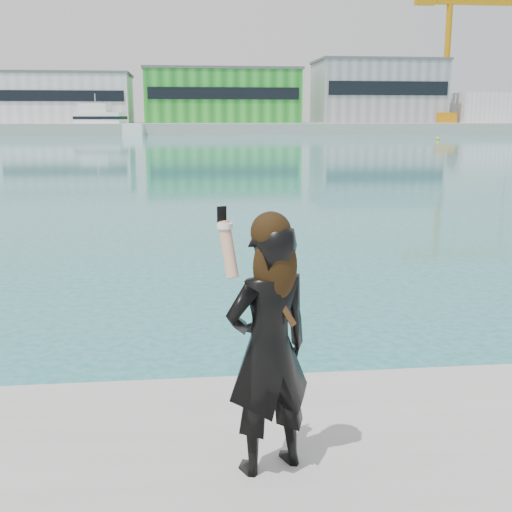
{
  "coord_description": "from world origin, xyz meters",
  "views": [
    {
      "loc": [
        0.23,
        -4.15,
        2.97
      ],
      "look_at": [
        0.72,
        0.21,
        2.02
      ],
      "focal_mm": 45.0,
      "sensor_mm": 36.0,
      "label": 1
    }
  ],
  "objects": [
    {
      "name": "far_quay",
      "position": [
        0.0,
        130.0,
        1.0
      ],
      "size": [
        320.0,
        40.0,
        2.0
      ],
      "primitive_type": "cube",
      "color": "#9E9E99",
      "rests_on": "ground"
    },
    {
      "name": "warehouse_white",
      "position": [
        -22.0,
        127.98,
        6.76
      ],
      "size": [
        24.48,
        15.35,
        9.5
      ],
      "color": "silver",
      "rests_on": "far_quay"
    },
    {
      "name": "woman",
      "position": [
        0.72,
        -0.49,
        1.64
      ],
      "size": [
        0.67,
        0.57,
        1.66
      ],
      "rotation": [
        0.0,
        0.0,
        3.54
      ],
      "color": "black",
      "rests_on": "near_quay"
    },
    {
      "name": "flagpole_right",
      "position": [
        22.09,
        121.0,
        6.54
      ],
      "size": [
        1.28,
        0.16,
        8.0
      ],
      "color": "silver",
      "rests_on": "far_quay"
    },
    {
      "name": "dock_crane",
      "position": [
        53.2,
        122.0,
        15.07
      ],
      "size": [
        23.0,
        4.0,
        24.0
      ],
      "color": "orange",
      "rests_on": "far_quay"
    },
    {
      "name": "ancillary_shed",
      "position": [
        62.0,
        126.0,
        5.0
      ],
      "size": [
        12.0,
        10.0,
        6.0
      ],
      "primitive_type": "cube",
      "color": "silver",
      "rests_on": "far_quay"
    },
    {
      "name": "warehouse_green",
      "position": [
        8.0,
        127.98,
        7.26
      ],
      "size": [
        30.6,
        16.36,
        10.5
      ],
      "color": "#218523",
      "rests_on": "far_quay"
    },
    {
      "name": "motor_yacht",
      "position": [
        -13.86,
        113.4,
        2.01
      ],
      "size": [
        15.89,
        8.75,
        7.15
      ],
      "rotation": [
        0.0,
        0.0,
        -0.31
      ],
      "color": "white",
      "rests_on": "ground"
    },
    {
      "name": "warehouse_grey_right",
      "position": [
        40.0,
        127.98,
        8.26
      ],
      "size": [
        25.5,
        15.35,
        12.5
      ],
      "color": "gray",
      "rests_on": "far_quay"
    },
    {
      "name": "buoy_near",
      "position": [
        35.03,
        82.11,
        0.0
      ],
      "size": [
        0.5,
        0.5,
        0.5
      ],
      "primitive_type": "sphere",
      "color": "yellow",
      "rests_on": "ground"
    }
  ]
}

